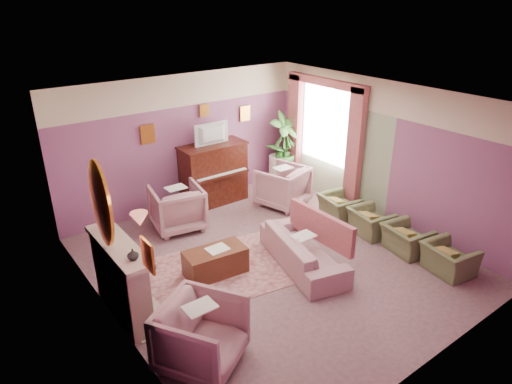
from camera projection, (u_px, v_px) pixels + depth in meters
floor at (273, 261)px, 7.91m from camera, size 5.50×6.00×0.01m
ceiling at (276, 101)px, 6.77m from camera, size 5.50×6.00×0.01m
wall_back at (184, 142)px, 9.53m from camera, size 5.50×0.02×2.80m
wall_front at (441, 271)px, 5.15m from camera, size 5.50×0.02×2.80m
wall_left at (107, 238)px, 5.83m from camera, size 0.02×6.00×2.80m
wall_right at (384, 154)px, 8.85m from camera, size 0.02×6.00×2.80m
picture_rail_band at (181, 90)px, 9.09m from camera, size 5.50×0.01×0.65m
stripe_panel at (334, 152)px, 9.92m from camera, size 0.01×3.00×2.15m
fireplace_surround at (121, 282)px, 6.41m from camera, size 0.30×1.40×1.10m
fireplace_inset at (129, 288)px, 6.52m from camera, size 0.18×0.72×0.68m
fire_ember at (133, 297)px, 6.62m from camera, size 0.06×0.54×0.10m
mantel_shelf at (118, 246)px, 6.19m from camera, size 0.40×1.55×0.07m
hearth at (139, 307)px, 6.74m from camera, size 0.55×1.50×0.02m
mirror_frame at (101, 203)px, 5.84m from camera, size 0.04×0.72×1.20m
mirror_glass at (103, 203)px, 5.85m from camera, size 0.01×0.60×1.06m
sconce_shade at (139, 219)px, 5.04m from camera, size 0.20×0.20×0.16m
piano at (214, 174)px, 9.88m from camera, size 1.40×0.60×1.30m
piano_keyshelf at (222, 176)px, 9.59m from camera, size 1.30×0.12×0.06m
piano_keys at (222, 174)px, 9.58m from camera, size 1.20×0.08×0.02m
piano_top at (213, 145)px, 9.61m from camera, size 1.45×0.65×0.04m
television at (213, 133)px, 9.46m from camera, size 0.80×0.12×0.48m
print_back_left at (148, 134)px, 8.93m from camera, size 0.30×0.03×0.38m
print_back_right at (245, 113)px, 10.20m from camera, size 0.26×0.03×0.34m
print_back_mid at (204, 111)px, 9.54m from camera, size 0.22×0.03×0.26m
print_left_wall at (148, 256)px, 4.84m from camera, size 0.03×0.28×0.36m
window_blind at (326, 122)px, 9.83m from camera, size 0.03×1.40×1.80m
curtain_left at (355, 151)px, 9.28m from camera, size 0.16×0.34×2.60m
curtain_right at (295, 131)px, 10.62m from camera, size 0.16×0.34×2.60m
pelmet at (326, 82)px, 9.44m from camera, size 0.16×2.20×0.16m
mantel_plant at (103, 220)px, 6.53m from camera, size 0.16×0.16×0.28m
mantel_vase at (133, 254)px, 5.79m from camera, size 0.16×0.16×0.16m
area_rug at (219, 271)px, 7.61m from camera, size 2.77×2.20×0.01m
coffee_table at (215, 262)px, 7.47m from camera, size 1.05×0.60×0.45m
table_paper at (218, 249)px, 7.41m from camera, size 0.35×0.28×0.01m
sofa at (303, 244)px, 7.65m from camera, size 0.65×1.96×0.79m
sofa_throw at (321, 227)px, 7.79m from camera, size 0.10×1.48×0.54m
floral_armchair_left at (177, 206)px, 8.83m from camera, size 0.93×0.93×0.97m
floral_armchair_right at (283, 184)px, 9.81m from camera, size 0.93×0.93×0.97m
floral_armchair_front at (201, 332)px, 5.56m from camera, size 0.93×0.93×0.97m
olive_chair_a at (449, 255)px, 7.47m from camera, size 0.54×0.77×0.67m
olive_chair_b at (407, 235)px, 8.07m from camera, size 0.54×0.77×0.67m
olive_chair_c at (371, 218)px, 8.67m from camera, size 0.54×0.77×0.67m
olive_chair_d at (339, 203)px, 9.27m from camera, size 0.54×0.77×0.67m
side_table at (280, 170)px, 10.97m from camera, size 0.52×0.52×0.70m
side_plant_big at (280, 149)px, 10.76m from camera, size 0.30×0.30×0.34m
side_plant_small at (287, 150)px, 10.76m from camera, size 0.16×0.16×0.28m
palm_pot at (283, 178)px, 10.95m from camera, size 0.34×0.34×0.34m
palm_plant at (284, 143)px, 10.59m from camera, size 0.76×0.76×1.44m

